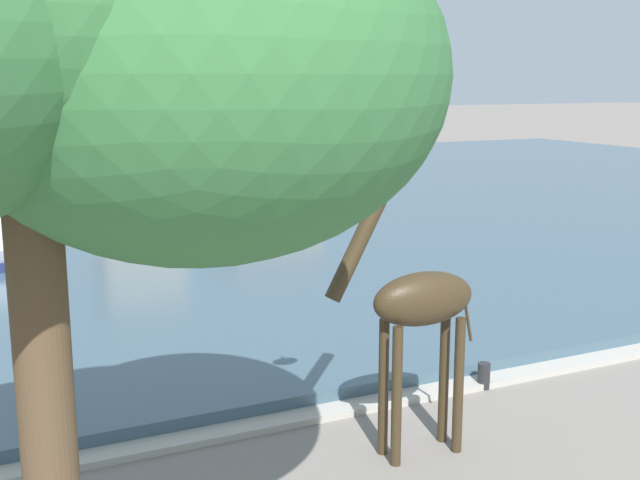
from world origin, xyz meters
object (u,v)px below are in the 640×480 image
Objects in this scene: mooring_bollard at (484,376)px; shade_tree at (60,53)px; giraffe_statue at (415,306)px; sailboat_green at (266,157)px.

shade_tree is at bearing -150.79° from mooring_bollard.
sailboat_green is at bearing 71.08° from giraffe_statue.
sailboat_green reaches higher than giraffe_statue.
giraffe_statue is 3.86m from mooring_bollard.
mooring_bollard is (-12.06, -41.28, -0.08)m from sailboat_green.
shade_tree reaches higher than mooring_bollard.
sailboat_green is at bearing 66.32° from shade_tree.
sailboat_green is (14.74, 43.01, -2.09)m from giraffe_statue.
shade_tree is at bearing -113.68° from sailboat_green.
sailboat_green is 15.11× the size of mooring_bollard.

